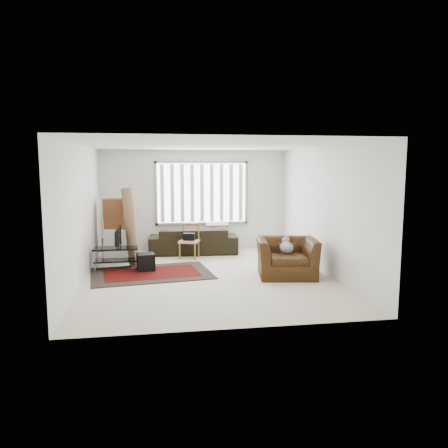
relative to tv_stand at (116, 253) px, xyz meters
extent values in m
plane|color=beige|center=(1.95, -0.96, -0.35)|extent=(6.00, 6.00, 0.00)
cube|color=white|center=(1.95, -0.96, 2.35)|extent=(5.00, 6.00, 0.02)
cube|color=white|center=(1.95, 2.04, 1.00)|extent=(5.00, 0.02, 2.70)
cube|color=white|center=(1.95, -3.96, 1.00)|extent=(5.00, 0.02, 2.70)
cube|color=white|center=(-0.55, -0.96, 1.00)|extent=(0.02, 6.00, 2.70)
cube|color=white|center=(4.45, -0.96, 1.00)|extent=(0.02, 6.00, 2.70)
cube|color=white|center=(2.15, 2.02, 1.20)|extent=(2.40, 0.01, 1.60)
cube|color=gray|center=(2.15, 2.00, 1.20)|extent=(2.52, 0.06, 1.72)
cube|color=white|center=(2.15, 1.96, 1.20)|extent=(2.40, 0.02, 1.55)
cube|color=black|center=(0.78, -0.59, -0.34)|extent=(2.68, 1.97, 0.02)
cube|color=#480906|center=(0.78, -0.59, -0.33)|extent=(2.10, 1.39, 0.00)
cube|color=black|center=(0.00, 0.00, 0.12)|extent=(0.97, 0.44, 0.04)
cube|color=black|center=(0.00, 0.00, -0.16)|extent=(0.93, 0.41, 0.03)
cylinder|color=#B2B2B7|center=(-0.44, -0.18, -0.11)|extent=(0.03, 0.03, 0.49)
cylinder|color=#B2B2B7|center=(0.44, -0.18, -0.11)|extent=(0.03, 0.03, 0.49)
cylinder|color=#B2B2B7|center=(-0.44, 0.18, -0.11)|extent=(0.03, 0.03, 0.49)
cylinder|color=#B2B2B7|center=(0.44, 0.18, -0.11)|extent=(0.03, 0.03, 0.49)
imported|color=black|center=(0.00, 0.00, 0.36)|extent=(0.10, 0.79, 0.45)
cube|color=black|center=(0.66, -0.30, -0.15)|extent=(0.41, 0.41, 0.36)
cube|color=brown|center=(-0.05, 1.12, -0.08)|extent=(0.69, 0.64, 0.55)
cube|color=brown|center=(-0.03, 1.09, 0.45)|extent=(0.63, 0.58, 0.50)
cube|color=brown|center=(-0.07, 1.14, 0.92)|extent=(0.57, 0.57, 0.44)
cube|color=silver|center=(-0.05, 0.73, 0.04)|extent=(0.63, 0.32, 0.78)
cylinder|color=brown|center=(0.31, 0.50, 0.54)|extent=(0.50, 0.75, 1.78)
imported|color=black|center=(1.86, 1.49, 0.09)|extent=(2.34, 1.12, 0.88)
cube|color=tan|center=(1.70, 0.88, 0.07)|extent=(0.58, 0.58, 0.05)
cylinder|color=olive|center=(1.46, 0.77, -0.14)|extent=(0.04, 0.04, 0.42)
cylinder|color=olive|center=(1.82, 0.64, -0.14)|extent=(0.04, 0.04, 0.42)
cylinder|color=olive|center=(1.59, 1.13, -0.14)|extent=(0.04, 0.04, 0.42)
cylinder|color=olive|center=(1.95, 1.00, -0.14)|extent=(0.04, 0.04, 0.42)
cube|color=olive|center=(1.77, 1.07, 0.47)|extent=(0.42, 0.18, 0.06)
cube|color=olive|center=(1.59, 1.14, 0.28)|extent=(0.05, 0.05, 0.42)
cube|color=olive|center=(1.95, 1.01, 0.28)|extent=(0.05, 0.05, 0.42)
cube|color=black|center=(1.70, 0.88, 0.19)|extent=(0.32, 0.25, 0.18)
imported|color=#381F0B|center=(3.57, -1.21, 0.10)|extent=(1.37, 1.24, 0.90)
ellipsoid|color=#59595B|center=(3.57, -1.21, 0.23)|extent=(0.30, 0.36, 0.22)
sphere|color=#59595B|center=(3.59, -1.04, 0.37)|extent=(0.17, 0.17, 0.17)
camera|label=1|loc=(0.86, -9.78, 1.95)|focal=35.00mm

